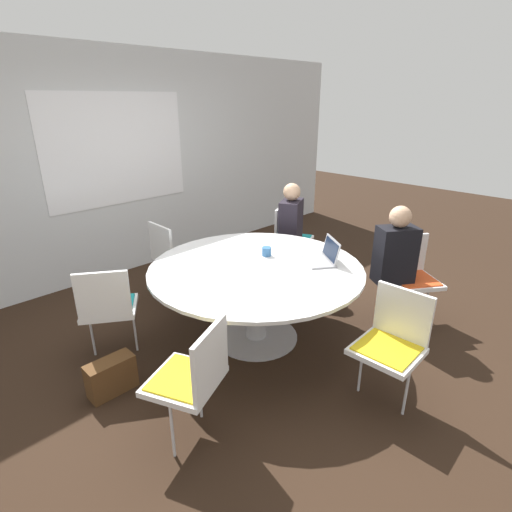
{
  "coord_description": "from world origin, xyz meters",
  "views": [
    {
      "loc": [
        -2.31,
        -2.3,
        2.13
      ],
      "look_at": [
        0.0,
        0.0,
        0.83
      ],
      "focal_mm": 28.0,
      "sensor_mm": 36.0,
      "label": 1
    }
  ],
  "objects_px": {
    "chair_5": "(392,339)",
    "coffee_cup": "(267,251)",
    "chair_2": "(172,253)",
    "person_1": "(292,226)",
    "chair_0": "(411,272)",
    "chair_1": "(289,234)",
    "chair_3": "(108,304)",
    "handbag": "(111,376)",
    "person_0": "(396,259)",
    "chair_4": "(193,374)",
    "laptop": "(324,256)"
  },
  "relations": [
    {
      "from": "chair_5",
      "to": "coffee_cup",
      "type": "bearing_deg",
      "value": -7.95
    },
    {
      "from": "chair_2",
      "to": "person_1",
      "type": "height_order",
      "value": "person_1"
    },
    {
      "from": "chair_0",
      "to": "coffee_cup",
      "type": "relative_size",
      "value": 9.83
    },
    {
      "from": "chair_1",
      "to": "coffee_cup",
      "type": "relative_size",
      "value": 9.83
    },
    {
      "from": "chair_3",
      "to": "handbag",
      "type": "distance_m",
      "value": 0.6
    },
    {
      "from": "chair_5",
      "to": "person_0",
      "type": "bearing_deg",
      "value": -64.67
    },
    {
      "from": "chair_4",
      "to": "coffee_cup",
      "type": "relative_size",
      "value": 9.83
    },
    {
      "from": "coffee_cup",
      "to": "handbag",
      "type": "height_order",
      "value": "coffee_cup"
    },
    {
      "from": "chair_0",
      "to": "laptop",
      "type": "height_order",
      "value": "laptop"
    },
    {
      "from": "chair_5",
      "to": "coffee_cup",
      "type": "xyz_separation_m",
      "value": [
        0.16,
        1.39,
        0.25
      ]
    },
    {
      "from": "chair_5",
      "to": "chair_4",
      "type": "bearing_deg",
      "value": 59.24
    },
    {
      "from": "person_0",
      "to": "coffee_cup",
      "type": "xyz_separation_m",
      "value": [
        -0.83,
        0.89,
        0.06
      ]
    },
    {
      "from": "chair_5",
      "to": "person_1",
      "type": "relative_size",
      "value": 0.71
    },
    {
      "from": "person_0",
      "to": "laptop",
      "type": "height_order",
      "value": "person_0"
    },
    {
      "from": "person_0",
      "to": "person_1",
      "type": "bearing_deg",
      "value": -59.88
    },
    {
      "from": "person_0",
      "to": "laptop",
      "type": "distance_m",
      "value": 0.71
    },
    {
      "from": "handbag",
      "to": "chair_3",
      "type": "bearing_deg",
      "value": 61.03
    },
    {
      "from": "chair_0",
      "to": "person_1",
      "type": "height_order",
      "value": "person_1"
    },
    {
      "from": "chair_4",
      "to": "laptop",
      "type": "bearing_deg",
      "value": -16.28
    },
    {
      "from": "chair_5",
      "to": "person_0",
      "type": "xyz_separation_m",
      "value": [
        0.99,
        0.5,
        0.19
      ]
    },
    {
      "from": "chair_3",
      "to": "coffee_cup",
      "type": "bearing_deg",
      "value": 12.11
    },
    {
      "from": "chair_3",
      "to": "person_1",
      "type": "bearing_deg",
      "value": 32.24
    },
    {
      "from": "chair_4",
      "to": "handbag",
      "type": "bearing_deg",
      "value": 78.28
    },
    {
      "from": "chair_1",
      "to": "chair_5",
      "type": "distance_m",
      "value": 2.41
    },
    {
      "from": "chair_0",
      "to": "chair_4",
      "type": "distance_m",
      "value": 2.49
    },
    {
      "from": "chair_1",
      "to": "person_0",
      "type": "relative_size",
      "value": 0.71
    },
    {
      "from": "chair_0",
      "to": "person_1",
      "type": "relative_size",
      "value": 0.71
    },
    {
      "from": "handbag",
      "to": "laptop",
      "type": "bearing_deg",
      "value": -18.4
    },
    {
      "from": "person_0",
      "to": "person_1",
      "type": "xyz_separation_m",
      "value": [
        0.11,
        1.37,
        0.0
      ]
    },
    {
      "from": "person_0",
      "to": "laptop",
      "type": "bearing_deg",
      "value": -1.25
    },
    {
      "from": "person_1",
      "to": "chair_1",
      "type": "bearing_deg",
      "value": -160.91
    },
    {
      "from": "chair_1",
      "to": "person_0",
      "type": "height_order",
      "value": "person_0"
    },
    {
      "from": "chair_1",
      "to": "person_0",
      "type": "bearing_deg",
      "value": 52.67
    },
    {
      "from": "laptop",
      "to": "chair_0",
      "type": "bearing_deg",
      "value": 94.07
    },
    {
      "from": "chair_2",
      "to": "laptop",
      "type": "distance_m",
      "value": 1.75
    },
    {
      "from": "person_1",
      "to": "laptop",
      "type": "relative_size",
      "value": 2.92
    },
    {
      "from": "chair_1",
      "to": "coffee_cup",
      "type": "height_order",
      "value": "chair_1"
    },
    {
      "from": "chair_4",
      "to": "chair_5",
      "type": "relative_size",
      "value": 1.0
    },
    {
      "from": "chair_1",
      "to": "handbag",
      "type": "bearing_deg",
      "value": -15.97
    },
    {
      "from": "chair_0",
      "to": "chair_2",
      "type": "height_order",
      "value": "same"
    },
    {
      "from": "chair_5",
      "to": "handbag",
      "type": "height_order",
      "value": "chair_5"
    },
    {
      "from": "handbag",
      "to": "coffee_cup",
      "type": "bearing_deg",
      "value": -5.05
    },
    {
      "from": "chair_3",
      "to": "chair_4",
      "type": "distance_m",
      "value": 1.24
    },
    {
      "from": "chair_3",
      "to": "chair_5",
      "type": "xyz_separation_m",
      "value": [
        1.2,
        -1.93,
        0.0
      ]
    },
    {
      "from": "chair_4",
      "to": "person_0",
      "type": "distance_m",
      "value": 2.25
    },
    {
      "from": "chair_4",
      "to": "person_1",
      "type": "relative_size",
      "value": 0.71
    },
    {
      "from": "chair_3",
      "to": "laptop",
      "type": "height_order",
      "value": "laptop"
    },
    {
      "from": "chair_0",
      "to": "person_0",
      "type": "bearing_deg",
      "value": 19.09
    },
    {
      "from": "chair_0",
      "to": "person_0",
      "type": "height_order",
      "value": "person_0"
    },
    {
      "from": "chair_5",
      "to": "chair_0",
      "type": "bearing_deg",
      "value": -72.2
    }
  ]
}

